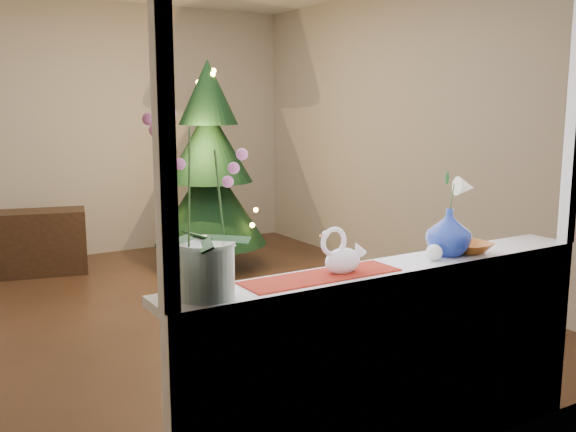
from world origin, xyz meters
name	(u,v)px	position (x,y,z in m)	size (l,w,h in m)	color
ground	(188,316)	(0.00, 0.00, 0.00)	(5.00, 5.00, 0.00)	#352315
wall_back	(93,130)	(0.00, 2.50, 1.35)	(4.50, 0.10, 2.70)	#BDB5A5
wall_front	(416,171)	(0.00, -2.50, 1.35)	(4.50, 0.10, 2.70)	#BDB5A5
wall_right	(411,134)	(2.25, 0.00, 1.35)	(0.10, 5.00, 2.70)	#BDB5A5
window_apron	(403,374)	(0.00, -2.46, 0.44)	(2.20, 0.08, 0.88)	white
windowsill	(392,269)	(0.00, -2.37, 0.90)	(2.20, 0.26, 0.04)	white
window_frame	(414,85)	(0.00, -2.47, 1.70)	(2.22, 0.06, 1.60)	white
runner	(322,276)	(-0.38, -2.37, 0.92)	(0.70, 0.20, 0.01)	maroon
orchid_pot	(203,204)	(-0.90, -2.37, 1.27)	(0.24, 0.24, 0.69)	silver
swan	(343,251)	(-0.27, -2.37, 1.02)	(0.23, 0.10, 0.19)	white
blue_vase	(449,229)	(0.35, -2.36, 1.05)	(0.24, 0.24, 0.25)	navy
lily	(451,182)	(0.35, -2.36, 1.27)	(0.14, 0.08, 0.19)	white
paperweight	(434,253)	(0.21, -2.41, 0.96)	(0.08, 0.08, 0.08)	silver
amber_dish	(470,248)	(0.48, -2.38, 0.94)	(0.17, 0.17, 0.04)	#A65314
xmas_tree	(209,165)	(0.82, 1.33, 1.03)	(1.12, 1.12, 2.06)	black
side_table	(42,242)	(-0.69, 1.93, 0.31)	(0.82, 0.41, 0.62)	black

